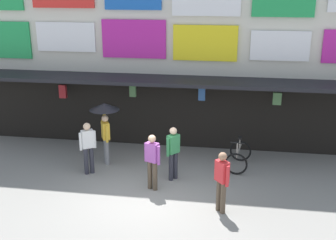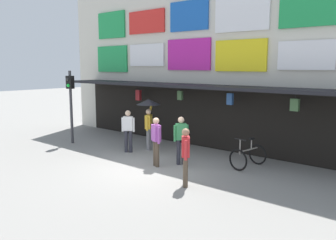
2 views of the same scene
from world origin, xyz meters
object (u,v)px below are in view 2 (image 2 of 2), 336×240
(traffic_light_near, at_px, (70,95))
(pedestrian_in_blue, at_px, (156,139))
(bicycle_parked, at_px, (248,156))
(pedestrian_in_black, at_px, (181,138))
(pedestrian_in_yellow, at_px, (186,154))
(pedestrian_in_purple, at_px, (128,128))
(pedestrian_with_umbrella, at_px, (149,110))

(traffic_light_near, distance_m, pedestrian_in_blue, 5.44)
(bicycle_parked, relative_size, pedestrian_in_black, 0.74)
(traffic_light_near, height_order, pedestrian_in_yellow, traffic_light_near)
(pedestrian_in_black, bearing_deg, pedestrian_in_blue, -124.42)
(pedestrian_in_purple, bearing_deg, pedestrian_in_yellow, -22.32)
(bicycle_parked, height_order, pedestrian_in_purple, pedestrian_in_purple)
(bicycle_parked, relative_size, pedestrian_in_purple, 0.74)
(pedestrian_in_yellow, xyz_separation_m, pedestrian_in_purple, (-4.18, 1.72, 0.04))
(pedestrian_in_blue, bearing_deg, pedestrian_with_umbrella, 139.64)
(pedestrian_in_black, bearing_deg, pedestrian_in_purple, 179.50)
(traffic_light_near, distance_m, pedestrian_in_purple, 3.36)
(pedestrian_in_purple, bearing_deg, pedestrian_in_black, -0.50)
(bicycle_parked, height_order, pedestrian_with_umbrella, pedestrian_with_umbrella)
(pedestrian_in_blue, bearing_deg, bicycle_parked, 37.50)
(pedestrian_in_yellow, distance_m, pedestrian_with_umbrella, 4.66)
(pedestrian_with_umbrella, distance_m, pedestrian_in_blue, 2.52)
(bicycle_parked, distance_m, pedestrian_with_umbrella, 4.50)
(pedestrian_in_purple, bearing_deg, pedestrian_with_umbrella, 67.71)
(pedestrian_in_yellow, height_order, pedestrian_in_purple, same)
(bicycle_parked, xyz_separation_m, pedestrian_in_purple, (-4.64, -1.14, 0.59))
(traffic_light_near, relative_size, pedestrian_in_purple, 1.90)
(traffic_light_near, height_order, bicycle_parked, traffic_light_near)
(bicycle_parked, bearing_deg, pedestrian_in_purple, -166.23)
(pedestrian_with_umbrella, bearing_deg, pedestrian_in_black, -19.67)
(traffic_light_near, relative_size, pedestrian_with_umbrella, 1.54)
(traffic_light_near, xyz_separation_m, pedestrian_in_blue, (5.30, -0.26, -1.19))
(bicycle_parked, relative_size, pedestrian_in_blue, 0.74)
(traffic_light_near, xyz_separation_m, pedestrian_in_yellow, (7.30, -1.23, -1.19))
(pedestrian_with_umbrella, height_order, pedestrian_in_blue, pedestrian_with_umbrella)
(bicycle_parked, xyz_separation_m, pedestrian_with_umbrella, (-4.31, -0.32, 1.25))
(pedestrian_in_blue, relative_size, pedestrian_in_purple, 1.00)
(pedestrian_with_umbrella, relative_size, pedestrian_in_purple, 1.24)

